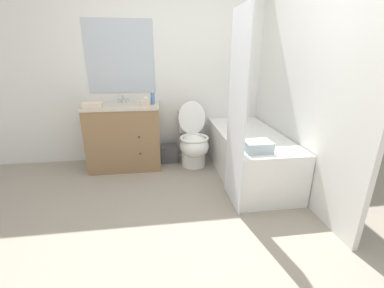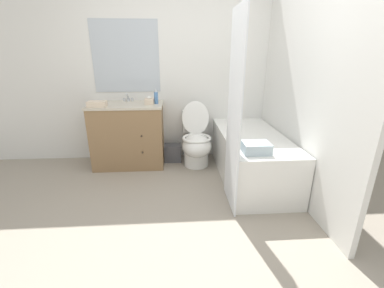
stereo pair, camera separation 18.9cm
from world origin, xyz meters
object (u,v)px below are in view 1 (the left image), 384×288
vanity_cabinet (125,136)px  wastebasket (169,153)px  toilet (193,143)px  hand_towel_folded (92,105)px  tissue_box (146,101)px  soap_dispenser (153,98)px  bath_towel_folded (258,146)px  sink_faucet (123,100)px  bathtub (249,155)px

vanity_cabinet → wastebasket: bearing=6.9°
toilet → wastebasket: 0.42m
vanity_cabinet → hand_towel_folded: size_ratio=4.26×
vanity_cabinet → tissue_box: 0.55m
soap_dispenser → bath_towel_folded: 1.53m
soap_dispenser → bath_towel_folded: size_ratio=0.69×
toilet → soap_dispenser: 0.81m
vanity_cabinet → wastebasket: (0.60, 0.07, -0.32)m
sink_faucet → soap_dispenser: (0.40, -0.20, 0.05)m
vanity_cabinet → bath_towel_folded: (1.43, -1.11, 0.18)m
sink_faucet → soap_dispenser: 0.45m
toilet → bathtub: toilet is taller
toilet → hand_towel_folded: 1.38m
vanity_cabinet → sink_faucet: (-0.00, 0.18, 0.46)m
sink_faucet → bath_towel_folded: size_ratio=0.54×
sink_faucet → hand_towel_folded: 0.48m
toilet → wastebasket: bearing=153.1°
sink_faucet → bathtub: (1.57, -0.71, -0.61)m
sink_faucet → hand_towel_folded: size_ratio=0.63×
tissue_box → soap_dispenser: size_ratio=0.78×
vanity_cabinet → toilet: (0.93, -0.09, -0.11)m
bath_towel_folded → wastebasket: bearing=125.1°
sink_faucet → wastebasket: bearing=-10.3°
bathtub → wastebasket: bearing=148.5°
sink_faucet → hand_towel_folded: (-0.33, -0.35, 0.00)m
vanity_cabinet → toilet: toilet is taller
sink_faucet → bathtub: 1.83m
tissue_box → hand_towel_folded: bearing=-166.6°
bathtub → wastebasket: (-0.97, 0.60, -0.17)m
bathtub → wastebasket: size_ratio=6.56×
hand_towel_folded → soap_dispenser: bearing=12.0°
soap_dispenser → bath_towel_folded: (1.03, -1.09, -0.32)m
tissue_box → bathtub: bearing=-21.7°
toilet → soap_dispenser: soap_dispenser is taller
hand_towel_folded → bath_towel_folded: bearing=-28.1°
sink_faucet → toilet: (0.93, -0.28, -0.57)m
bathtub → soap_dispenser: soap_dispenser is taller
tissue_box → bath_towel_folded: (1.12, -1.09, -0.28)m
bathtub → tissue_box: tissue_box is taller
bath_towel_folded → bathtub: bearing=76.4°
tissue_box → wastebasket: bearing=18.3°
toilet → bath_towel_folded: 1.17m
vanity_cabinet → bathtub: vanity_cabinet is taller
bathtub → soap_dispenser: bearing=156.6°
sink_faucet → tissue_box: bearing=-33.5°
bathtub → hand_towel_folded: (-1.90, 0.35, 0.61)m
wastebasket → tissue_box: tissue_box is taller
vanity_cabinet → tissue_box: size_ratio=6.68×
soap_dispenser → bathtub: bearing=-23.4°
tissue_box → toilet: bearing=-6.6°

